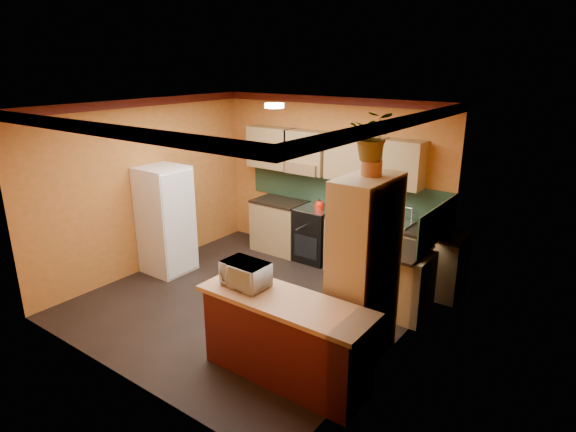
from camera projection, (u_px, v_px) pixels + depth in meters
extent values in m
plane|color=black|center=(250.00, 301.00, 6.78)|extent=(4.20, 4.20, 0.00)
cube|color=white|center=(245.00, 106.00, 5.95)|extent=(4.20, 4.20, 0.04)
cube|color=#D47438|center=(330.00, 180.00, 7.98)|extent=(4.20, 0.04, 2.70)
cube|color=#D47438|center=(109.00, 261.00, 4.75)|extent=(4.20, 0.04, 2.70)
cube|color=#D47438|center=(146.00, 187.00, 7.54)|extent=(0.04, 4.20, 2.70)
cube|color=#D47438|center=(395.00, 244.00, 5.19)|extent=(0.04, 4.20, 2.70)
cube|color=#203A26|center=(342.00, 192.00, 7.88)|extent=(3.70, 0.02, 0.53)
cube|color=#203A26|center=(438.00, 224.00, 6.32)|extent=(0.02, 1.40, 0.53)
cube|color=#A48756|center=(331.00, 155.00, 7.66)|extent=(3.10, 0.34, 0.70)
cylinder|color=white|center=(274.00, 106.00, 6.43)|extent=(0.26, 0.26, 0.06)
cube|color=#A48756|center=(348.00, 243.00, 7.72)|extent=(3.65, 0.60, 0.88)
cube|color=black|center=(349.00, 216.00, 7.58)|extent=(3.65, 0.62, 0.04)
cube|color=black|center=(315.00, 234.00, 8.07)|extent=(0.58, 0.58, 0.91)
cube|color=silver|center=(395.00, 223.00, 7.14)|extent=(0.48, 0.40, 0.03)
cube|color=#A48756|center=(398.00, 283.00, 6.35)|extent=(0.60, 0.80, 0.88)
cube|color=black|center=(401.00, 250.00, 6.20)|extent=(0.62, 0.80, 0.04)
cube|color=white|center=(166.00, 220.00, 7.54)|extent=(0.68, 0.66, 1.70)
cube|color=#A48756|center=(364.00, 270.00, 5.26)|extent=(0.48, 0.90, 2.10)
cylinder|color=#9B5225|center=(371.00, 168.00, 4.95)|extent=(0.22, 0.22, 0.16)
imported|color=#A48756|center=(373.00, 136.00, 4.85)|extent=(0.56, 0.53, 0.50)
cube|color=#541413|center=(285.00, 341.00, 5.03)|extent=(1.80, 0.55, 0.88)
cube|color=tan|center=(285.00, 301.00, 4.88)|extent=(1.90, 0.65, 0.05)
imported|color=white|center=(245.00, 274.00, 5.13)|extent=(0.50, 0.34, 0.27)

